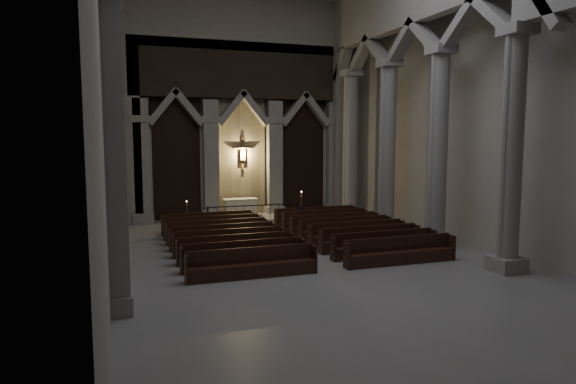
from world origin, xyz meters
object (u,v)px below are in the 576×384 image
(candle_stand_left, at_px, (187,219))
(worshipper, at_px, (302,217))
(candle_stand_right, at_px, (301,213))
(altar_rail, at_px, (253,211))
(pews, at_px, (291,239))
(altar, at_px, (240,207))

(candle_stand_left, height_order, worshipper, candle_stand_left)
(candle_stand_right, distance_m, worshipper, 2.53)
(altar_rail, height_order, pews, pews)
(altar, height_order, candle_stand_right, candle_stand_right)
(altar_rail, relative_size, candle_stand_right, 3.03)
(altar, distance_m, candle_stand_right, 3.45)
(candle_stand_left, bearing_deg, altar, 26.80)
(candle_stand_left, distance_m, candle_stand_right, 5.95)
(candle_stand_left, relative_size, candle_stand_right, 0.80)
(altar_rail, height_order, candle_stand_right, candle_stand_right)
(altar_rail, relative_size, candle_stand_left, 3.79)
(pews, height_order, worshipper, worshipper)
(candle_stand_right, bearing_deg, candle_stand_left, 176.23)
(altar_rail, relative_size, pews, 0.50)
(altar_rail, height_order, worshipper, worshipper)
(altar, distance_m, candle_stand_left, 3.48)
(altar, xyz_separation_m, pews, (0.31, -7.57, -0.31))
(candle_stand_left, relative_size, worshipper, 1.05)
(altar, relative_size, pews, 0.19)
(candle_stand_right, bearing_deg, altar, 145.46)
(candle_stand_right, height_order, worshipper, candle_stand_right)
(candle_stand_right, relative_size, pews, 0.17)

